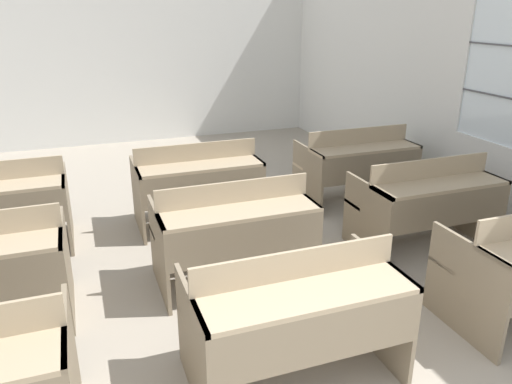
{
  "coord_description": "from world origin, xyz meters",
  "views": [
    {
      "loc": [
        -0.88,
        -0.72,
        2.08
      ],
      "look_at": [
        0.36,
        2.7,
        0.72
      ],
      "focal_mm": 35.0,
      "sensor_mm": 36.0,
      "label": 1
    }
  ],
  "objects_px": {
    "bench_third_center": "(198,182)",
    "wastepaper_bin": "(381,168)",
    "bench_front_center": "(295,313)",
    "bench_second_center": "(234,229)",
    "bench_third_right": "(357,163)",
    "bench_second_right": "(427,201)"
  },
  "relations": [
    {
      "from": "bench_third_right",
      "to": "bench_second_center",
      "type": "bearing_deg",
      "value": -146.25
    },
    {
      "from": "bench_third_center",
      "to": "bench_third_right",
      "type": "distance_m",
      "value": 1.81
    },
    {
      "from": "bench_front_center",
      "to": "bench_second_right",
      "type": "distance_m",
      "value": 2.16
    },
    {
      "from": "bench_third_center",
      "to": "wastepaper_bin",
      "type": "bearing_deg",
      "value": 12.85
    },
    {
      "from": "bench_third_center",
      "to": "bench_second_center",
      "type": "bearing_deg",
      "value": -89.84
    },
    {
      "from": "bench_third_center",
      "to": "bench_second_right",
      "type": "bearing_deg",
      "value": -33.88
    },
    {
      "from": "bench_front_center",
      "to": "wastepaper_bin",
      "type": "bearing_deg",
      "value": 49.55
    },
    {
      "from": "bench_second_right",
      "to": "wastepaper_bin",
      "type": "distance_m",
      "value": 1.94
    },
    {
      "from": "bench_front_center",
      "to": "bench_third_center",
      "type": "height_order",
      "value": "same"
    },
    {
      "from": "bench_front_center",
      "to": "bench_second_center",
      "type": "bearing_deg",
      "value": 89.18
    },
    {
      "from": "bench_third_right",
      "to": "wastepaper_bin",
      "type": "relative_size",
      "value": 4.03
    },
    {
      "from": "bench_second_right",
      "to": "wastepaper_bin",
      "type": "relative_size",
      "value": 4.03
    },
    {
      "from": "bench_third_right",
      "to": "bench_front_center",
      "type": "bearing_deg",
      "value": -127.23
    },
    {
      "from": "bench_front_center",
      "to": "bench_second_right",
      "type": "relative_size",
      "value": 1.0
    },
    {
      "from": "wastepaper_bin",
      "to": "bench_front_center",
      "type": "bearing_deg",
      "value": -130.45
    },
    {
      "from": "bench_second_right",
      "to": "bench_third_center",
      "type": "xyz_separation_m",
      "value": [
        -1.8,
        1.21,
        0.0
      ]
    },
    {
      "from": "bench_third_center",
      "to": "wastepaper_bin",
      "type": "distance_m",
      "value": 2.59
    },
    {
      "from": "bench_third_center",
      "to": "wastepaper_bin",
      "type": "xyz_separation_m",
      "value": [
        2.51,
        0.57,
        -0.3
      ]
    },
    {
      "from": "bench_front_center",
      "to": "bench_third_center",
      "type": "bearing_deg",
      "value": 89.67
    },
    {
      "from": "bench_second_center",
      "to": "wastepaper_bin",
      "type": "bearing_deg",
      "value": 35.15
    },
    {
      "from": "bench_front_center",
      "to": "bench_third_center",
      "type": "distance_m",
      "value": 2.39
    },
    {
      "from": "bench_front_center",
      "to": "wastepaper_bin",
      "type": "relative_size",
      "value": 4.03
    }
  ]
}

